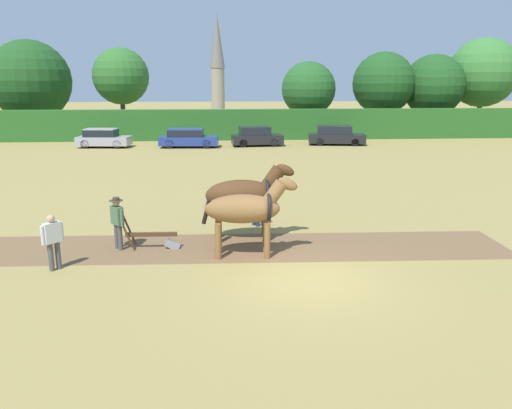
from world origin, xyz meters
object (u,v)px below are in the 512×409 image
Objects in this scene: farmer_onlooker_left at (53,239)px; parked_car_far_left at (103,138)px; parked_car_left at (188,138)px; tree_center_left at (308,89)px; plow at (156,238)px; tree_far_left at (30,81)px; church_spire at (217,61)px; farmer_at_plow at (117,220)px; tree_right at (483,73)px; parked_car_center_left at (256,137)px; tree_center at (384,83)px; draft_horse_lead_right at (245,195)px; tree_center_right at (434,86)px; draft_horse_lead_left at (246,209)px; parked_car_center at (336,136)px; tree_left at (121,76)px; farmer_beside_team at (256,201)px.

parked_car_far_left is at bearing 143.97° from farmer_onlooker_left.
tree_center_left is at bearing 41.37° from parked_car_left.
parked_car_left is (-10.90, -8.55, -3.59)m from tree_center_left.
tree_far_left is at bearing 115.91° from plow.
church_spire is 10.47× the size of farmer_onlooker_left.
farmer_at_plow is at bearing -88.51° from parked_car_left.
tree_right is 25.55m from parked_car_center_left.
tree_center is at bearing -2.77° from tree_far_left.
tree_right is at bearing 54.98° from draft_horse_lead_right.
tree_center_left reaches higher than parked_car_left.
draft_horse_lead_left is at bearing -120.38° from tree_center_right.
tree_center_left reaches higher than draft_horse_lead_right.
draft_horse_lead_left is 1.59× the size of plow.
tree_center_left is 2.43× the size of draft_horse_lead_left.
tree_right is 3.12× the size of draft_horse_lead_right.
church_spire reaches higher than parked_car_center.
tree_right is (10.20, 0.66, 1.03)m from tree_center.
tree_far_left is at bearing 147.63° from parked_car_left.
tree_right is 2.24× the size of parked_car_center_left.
farmer_at_plow is (-3.82, 0.88, -0.47)m from draft_horse_lead_left.
church_spire reaches higher than parked_car_far_left.
tree_center_left is at bearing 78.99° from draft_horse_lead_left.
tree_center is 4.40× the size of plow.
parked_car_far_left is 6.57m from parked_car_left.
tree_left is 1.71× the size of parked_car_center.
draft_horse_lead_right reaches higher than parked_car_center.
tree_far_left is at bearing 177.23° from tree_center.
farmer_at_plow reaches higher than farmer_beside_team.
parked_car_left is at bearing -160.75° from tree_right.
tree_center_right reaches higher than parked_car_center.
tree_far_left is at bearing 84.40° from farmer_beside_team.
farmer_onlooker_left is (-1.39, -1.60, -0.06)m from farmer_at_plow.
draft_horse_lead_left is (9.64, -34.88, -4.03)m from tree_left.
tree_center_left is 17.76m from tree_right.
church_spire is at bearing 55.59° from farmer_beside_team.
tree_left is 35.11m from tree_right.
draft_horse_lead_left is 27.44m from parked_car_far_left.
draft_horse_lead_right is at bearing 90.00° from draft_horse_lead_left.
farmer_beside_team is (4.33, 2.22, -0.04)m from farmer_at_plow.
draft_horse_lead_right reaches higher than draft_horse_lead_left.
plow is at bearing -85.87° from parked_car_left.
church_spire reaches higher than farmer_onlooker_left.
parked_car_center_left is (6.11, 24.81, -0.20)m from farmer_at_plow.
draft_horse_lead_right is 0.63× the size of parked_car_center.
parked_car_center is at bearing -25.93° from tree_left.
farmer_beside_team is (-19.85, -31.62, -3.71)m from tree_center_right.
church_spire is 3.52× the size of parked_car_left.
plow is (-2.70, 0.86, -1.08)m from draft_horse_lead_left.
tree_left is 2.87× the size of draft_horse_lead_left.
church_spire is at bearing 130.93° from farmer_onlooker_left.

